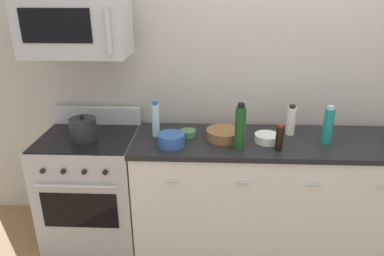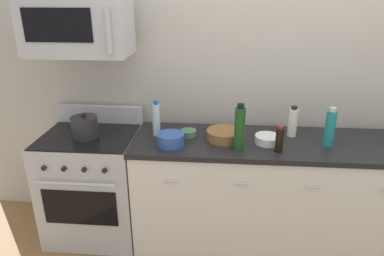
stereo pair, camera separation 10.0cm
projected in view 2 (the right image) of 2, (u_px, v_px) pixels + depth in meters
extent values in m
plane|color=olive|center=(264.00, 238.00, 3.02)|extent=(6.31, 6.31, 0.00)
cube|color=#B7B2A8|center=(271.00, 74.00, 2.90)|extent=(5.26, 0.10, 2.70)
cube|color=silver|center=(268.00, 195.00, 2.86)|extent=(2.14, 0.62, 0.88)
cube|color=black|center=(273.00, 144.00, 2.69)|extent=(2.17, 0.65, 0.04)
cube|color=black|center=(268.00, 256.00, 2.75)|extent=(2.14, 0.02, 0.10)
cylinder|color=silver|center=(171.00, 181.00, 2.51)|extent=(0.10, 0.02, 0.02)
cylinder|color=silver|center=(241.00, 184.00, 2.48)|extent=(0.10, 0.02, 0.02)
cylinder|color=silver|center=(313.00, 187.00, 2.44)|extent=(0.10, 0.02, 0.02)
cube|color=#B7BABF|center=(94.00, 185.00, 2.97)|extent=(0.76, 0.64, 0.91)
cube|color=black|center=(80.00, 208.00, 2.67)|extent=(0.58, 0.01, 0.30)
cylinder|color=#B7BABF|center=(75.00, 184.00, 2.55)|extent=(0.61, 0.02, 0.02)
cube|color=#B7BABF|center=(99.00, 115.00, 3.03)|extent=(0.76, 0.06, 0.16)
cube|color=black|center=(88.00, 135.00, 2.79)|extent=(0.73, 0.61, 0.01)
cylinder|color=black|center=(44.00, 168.00, 2.55)|extent=(0.04, 0.02, 0.04)
cylinder|color=black|center=(64.00, 169.00, 2.54)|extent=(0.04, 0.02, 0.04)
cylinder|color=black|center=(84.00, 170.00, 2.53)|extent=(0.04, 0.02, 0.04)
cylinder|color=black|center=(105.00, 171.00, 2.52)|extent=(0.04, 0.02, 0.04)
cube|color=#B7BABF|center=(78.00, 27.00, 2.53)|extent=(0.74, 0.40, 0.40)
cube|color=black|center=(57.00, 25.00, 2.33)|extent=(0.48, 0.01, 0.22)
cube|color=#B7BABF|center=(109.00, 31.00, 2.30)|extent=(0.02, 0.04, 0.30)
cylinder|color=#19471E|center=(240.00, 129.00, 2.49)|extent=(0.08, 0.08, 0.32)
cylinder|color=black|center=(241.00, 106.00, 2.43)|extent=(0.05, 0.05, 0.03)
cylinder|color=silver|center=(293.00, 123.00, 2.74)|extent=(0.07, 0.07, 0.22)
cylinder|color=black|center=(294.00, 108.00, 2.69)|extent=(0.05, 0.05, 0.02)
cylinder|color=#197F7A|center=(330.00, 128.00, 2.56)|extent=(0.07, 0.07, 0.27)
cylinder|color=beige|center=(333.00, 109.00, 2.51)|extent=(0.05, 0.05, 0.03)
cylinder|color=black|center=(279.00, 140.00, 2.48)|extent=(0.06, 0.06, 0.18)
cylinder|color=maroon|center=(281.00, 128.00, 2.45)|extent=(0.04, 0.04, 0.02)
cylinder|color=silver|center=(156.00, 120.00, 2.74)|extent=(0.06, 0.06, 0.26)
cylinder|color=blue|center=(156.00, 103.00, 2.69)|extent=(0.04, 0.04, 0.03)
cylinder|color=white|center=(268.00, 139.00, 2.64)|extent=(0.19, 0.19, 0.06)
torus|color=white|center=(268.00, 136.00, 2.63)|extent=(0.19, 0.19, 0.01)
cylinder|color=white|center=(267.00, 142.00, 2.65)|extent=(0.11, 0.11, 0.01)
cylinder|color=#2D519E|center=(171.00, 140.00, 2.60)|extent=(0.21, 0.21, 0.09)
torus|color=#2D519E|center=(171.00, 134.00, 2.58)|extent=(0.21, 0.21, 0.01)
cylinder|color=#2D519E|center=(171.00, 144.00, 2.61)|extent=(0.11, 0.11, 0.01)
cylinder|color=#477A4C|center=(189.00, 133.00, 2.76)|extent=(0.13, 0.13, 0.05)
torus|color=#477A4C|center=(188.00, 131.00, 2.76)|extent=(0.13, 0.13, 0.01)
cylinder|color=#477A4C|center=(189.00, 136.00, 2.77)|extent=(0.07, 0.07, 0.01)
cylinder|color=brown|center=(224.00, 135.00, 2.70)|extent=(0.28, 0.28, 0.08)
torus|color=brown|center=(224.00, 131.00, 2.69)|extent=(0.28, 0.28, 0.01)
cylinder|color=brown|center=(224.00, 139.00, 2.71)|extent=(0.15, 0.15, 0.01)
cylinder|color=#262628|center=(85.00, 127.00, 2.71)|extent=(0.21, 0.21, 0.17)
sphere|color=black|center=(83.00, 115.00, 2.68)|extent=(0.04, 0.04, 0.04)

